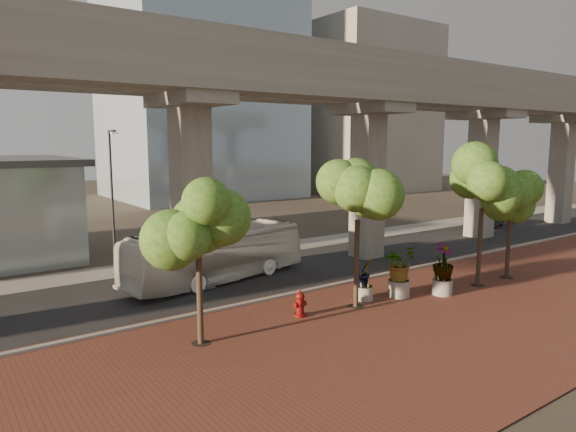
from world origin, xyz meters
TOP-DOWN VIEW (x-y plane):
  - ground at (0.00, 0.00)m, footprint 160.00×160.00m
  - brick_plaza at (0.00, -8.00)m, footprint 70.00×13.00m
  - asphalt_road at (0.00, 2.00)m, footprint 90.00×8.00m
  - curb_strip at (0.00, -2.00)m, footprint 70.00×0.25m
  - far_sidewalk at (0.00, 7.50)m, footprint 90.00×3.00m
  - transit_viaduct at (0.00, 2.00)m, footprint 72.00×5.60m
  - midrise_block at (38.00, 36.00)m, footprint 18.00×16.00m
  - transit_bus at (-4.49, 2.38)m, footprint 10.70×4.24m
  - parked_car at (22.77, 4.12)m, footprint 4.93×3.27m
  - fire_hydrant at (-4.29, -4.67)m, footprint 0.55×0.50m
  - planter_front at (1.19, -5.16)m, footprint 2.24×2.24m
  - planter_right at (3.12, -6.15)m, footprint 2.32×2.32m
  - planter_left at (-0.50, -4.59)m, footprint 1.80×1.80m
  - street_tree_far_west at (-8.98, -4.92)m, footprint 3.53×3.53m
  - street_tree_near_west at (-1.50, -5.09)m, footprint 3.65×3.65m
  - street_tree_near_east at (5.86, -6.22)m, footprint 4.18×4.18m
  - street_tree_far_east at (8.49, -6.21)m, footprint 3.21×3.21m
  - streetlamp_west at (-8.27, 7.24)m, footprint 0.39×1.14m
  - streetlamp_east at (10.03, 7.23)m, footprint 0.41×1.19m

SIDE VIEW (x-z plane):
  - ground at x=0.00m, z-range 0.00..0.00m
  - asphalt_road at x=0.00m, z-range 0.00..0.04m
  - brick_plaza at x=0.00m, z-range 0.00..0.06m
  - far_sidewalk at x=0.00m, z-range 0.00..0.06m
  - curb_strip at x=0.00m, z-range 0.00..0.16m
  - fire_hydrant at x=-4.29m, z-range 0.04..1.14m
  - parked_car at x=22.77m, z-range 0.00..1.54m
  - planter_left at x=-0.50m, z-range 0.27..2.25m
  - transit_bus at x=-4.49m, z-range 0.00..2.91m
  - planter_front at x=1.19m, z-range 0.32..2.79m
  - planter_right at x=3.12m, z-range 0.32..2.80m
  - street_tree_far_east at x=8.49m, z-range 1.49..7.33m
  - street_tree_far_west at x=-8.98m, z-range 1.44..7.45m
  - streetlamp_west at x=-8.27m, z-range 0.66..8.56m
  - streetlamp_east at x=10.03m, z-range 0.69..8.88m
  - street_tree_near_west at x=-1.50m, z-range 1.69..8.33m
  - street_tree_near_east at x=5.86m, z-range 1.69..8.79m
  - transit_viaduct at x=0.00m, z-range 1.09..13.49m
  - midrise_block at x=38.00m, z-range 0.00..24.00m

